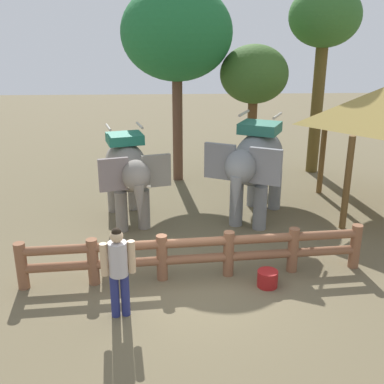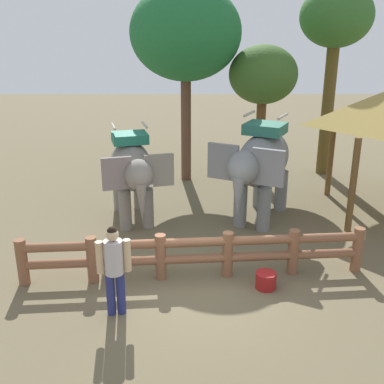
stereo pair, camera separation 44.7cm
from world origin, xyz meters
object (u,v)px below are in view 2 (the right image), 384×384
Objects in this scene: tree_far_left at (183,34)px; tree_far_right at (333,22)px; tree_back_center at (261,76)px; elephant_near_left at (130,169)px; feed_bucket at (264,280)px; log_fence at (192,253)px; tourist_woman_in_black at (112,265)px; elephant_center at (259,163)px.

tree_far_left is 5.22m from tree_far_right.
tree_far_right reaches higher than tree_back_center.
elephant_near_left reaches higher than feed_bucket.
log_fence is at bearing -61.93° from elephant_near_left.
feed_bucket is (3.03, 0.94, -0.88)m from tourist_woman_in_black.
tree_back_center is at bearing 83.65° from feed_bucket.
elephant_near_left is 5.42m from tree_far_left.
tree_back_center is (4.06, 3.77, 2.13)m from elephant_near_left.
tree_back_center is at bearing -2.41° from tree_far_left.
elephant_center is 4.03m from feed_bucket.
tree_far_right reaches higher than log_fence.
tree_far_right is (3.03, 4.61, 3.69)m from elephant_center.
log_fence is at bearing 163.07° from feed_bucket.
tree_far_right is (5.15, 0.77, 0.36)m from tree_far_left.
tree_far_left is at bearing 81.60° from tourist_woman_in_black.
elephant_near_left is 8.95m from tree_far_right.
elephant_near_left is 0.49× the size of tree_far_right.
tourist_woman_in_black is 0.28× the size of tree_far_left.
tourist_woman_in_black is at bearing -162.85° from feed_bucket.
tree_far_right is (4.88, 7.86, 4.80)m from log_fence.
feed_bucket is (3.23, -3.67, -1.37)m from elephant_near_left.
tree_far_left is (1.25, 8.49, 3.98)m from tourist_woman_in_black.
tree_far_right is 15.13× the size of feed_bucket.
elephant_near_left is 1.79× the size of tourist_woman_in_black.
tree_far_left is (-2.11, 3.84, 3.33)m from elephant_center.
tree_far_left is at bearing 69.56° from elephant_near_left.
tree_far_right is 10.39m from feed_bucket.
tree_far_right is at bearing 55.36° from tourist_woman_in_black.
feed_bucket is (-0.33, -3.71, -1.53)m from elephant_center.
tree_back_center is (2.35, 6.98, 3.07)m from log_fence.
tree_far_left is at bearing -171.45° from tree_far_right.
log_fence is 2.13× the size of elephant_center.
tourist_woman_in_black is at bearing -137.29° from log_fence.
tourist_woman_in_black reaches higher than log_fence.
elephant_center is 4.24m from tree_back_center.
tourist_woman_in_black is (-1.52, -1.40, 0.46)m from log_fence.
tree_far_left is at bearing 103.27° from feed_bucket.
tree_far_left is 1.00× the size of tree_far_right.
log_fence is 2.31× the size of elephant_near_left.
feed_bucket is (1.52, -0.46, -0.42)m from log_fence.
elephant_center is 5.78m from tourist_woman_in_black.
tree_far_left reaches higher than elephant_near_left.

